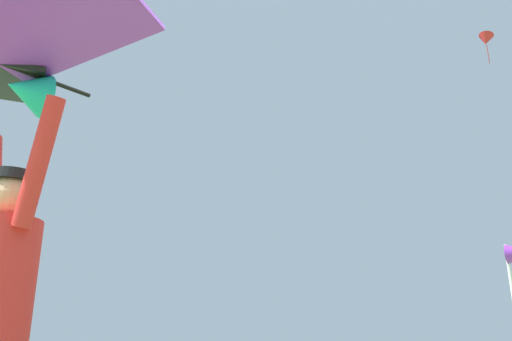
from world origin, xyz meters
name	(u,v)px	position (x,y,z in m)	size (l,w,h in m)	color
held_stunt_kite	(16,61)	(0.12, 0.24, 2.22)	(1.88, 1.07, 0.41)	black
distant_kite_red_far_center	(486,40)	(-4.15, 33.23, 20.70)	(1.12, 1.14, 2.30)	red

